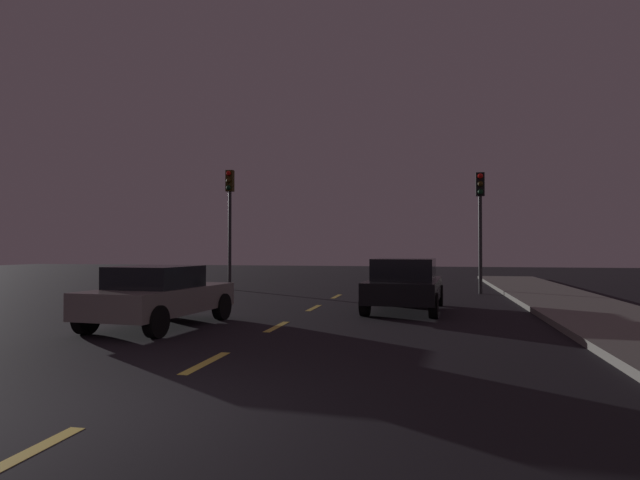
{
  "coord_description": "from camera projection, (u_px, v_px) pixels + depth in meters",
  "views": [
    {
      "loc": [
        3.36,
        -4.99,
        1.74
      ],
      "look_at": [
        -0.94,
        15.57,
        2.07
      ],
      "focal_mm": 29.88,
      "sensor_mm": 36.0,
      "label": 1
    }
  ],
  "objects": [
    {
      "name": "car_adjacent_lane",
      "position": [
        159.0,
        295.0,
        11.84
      ],
      "size": [
        2.11,
        4.01,
        1.35
      ],
      "color": "gray",
      "rests_on": "ground_plane"
    },
    {
      "name": "lane_stripe_nearest",
      "position": [
        15.0,
        460.0,
        4.37
      ],
      "size": [
        0.16,
        1.6,
        0.01
      ],
      "primitive_type": "cube",
      "color": "#EACC4C",
      "rests_on": "ground_plane"
    },
    {
      "name": "car_stopped_ahead",
      "position": [
        405.0,
        284.0,
        14.84
      ],
      "size": [
        2.16,
        4.18,
        1.46
      ],
      "color": "black",
      "rests_on": "ground_plane"
    },
    {
      "name": "lane_stripe_fourth",
      "position": [
        314.0,
        308.0,
        15.53
      ],
      "size": [
        0.16,
        1.6,
        0.01
      ],
      "primitive_type": "cube",
      "color": "#EACC4C",
      "rests_on": "ground_plane"
    },
    {
      "name": "traffic_signal_right",
      "position": [
        480.0,
        208.0,
        20.4
      ],
      "size": [
        0.32,
        0.38,
        4.66
      ],
      "color": "#2D2D30",
      "rests_on": "ground_plane"
    },
    {
      "name": "ground_plane",
      "position": [
        284.0,
        323.0,
        12.4
      ],
      "size": [
        80.0,
        80.0,
        0.0
      ],
      "primitive_type": "plane",
      "color": "black"
    },
    {
      "name": "lane_stripe_fifth",
      "position": [
        336.0,
        296.0,
        19.25
      ],
      "size": [
        0.16,
        1.6,
        0.01
      ],
      "primitive_type": "cube",
      "color": "#EACC4C",
      "rests_on": "ground_plane"
    },
    {
      "name": "lane_stripe_third",
      "position": [
        277.0,
        327.0,
        11.81
      ],
      "size": [
        0.16,
        1.6,
        0.01
      ],
      "primitive_type": "cube",
      "color": "#EACC4C",
      "rests_on": "ground_plane"
    },
    {
      "name": "lane_stripe_second",
      "position": [
        206.0,
        363.0,
        8.09
      ],
      "size": [
        0.16,
        1.6,
        0.01
      ],
      "primitive_type": "cube",
      "color": "#EACC4C",
      "rests_on": "ground_plane"
    },
    {
      "name": "traffic_signal_left",
      "position": [
        230.0,
        206.0,
        22.49
      ],
      "size": [
        0.32,
        0.38,
        5.05
      ],
      "color": "#2D2D30",
      "rests_on": "ground_plane"
    },
    {
      "name": "sidewalk_curb_right",
      "position": [
        638.0,
        330.0,
        10.86
      ],
      "size": [
        3.0,
        40.0,
        0.15
      ],
      "primitive_type": "cube",
      "color": "gray",
      "rests_on": "ground_plane"
    }
  ]
}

